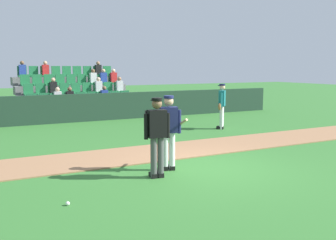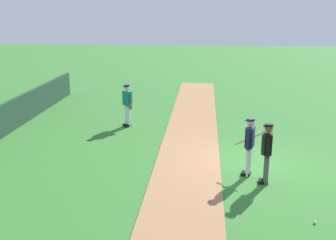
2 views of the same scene
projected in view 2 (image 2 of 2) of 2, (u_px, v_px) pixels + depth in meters
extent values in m
plane|color=#33702D|center=(254.00, 166.00, 12.88)|extent=(80.00, 80.00, 0.00)
cube|color=#9E704C|center=(188.00, 163.00, 13.06)|extent=(28.00, 2.07, 0.03)
cylinder|color=white|center=(248.00, 162.00, 11.96)|extent=(0.14, 0.14, 0.90)
cylinder|color=white|center=(249.00, 160.00, 12.10)|extent=(0.14, 0.14, 0.90)
cube|color=black|center=(245.00, 174.00, 12.09)|extent=(0.19, 0.28, 0.10)
cube|color=black|center=(246.00, 172.00, 12.23)|extent=(0.19, 0.28, 0.10)
cube|color=#191E47|center=(250.00, 137.00, 11.83)|extent=(0.45, 0.32, 0.60)
cylinder|color=#191E47|center=(248.00, 141.00, 11.62)|extent=(0.09, 0.09, 0.55)
cylinder|color=#191E47|center=(251.00, 136.00, 12.07)|extent=(0.09, 0.09, 0.55)
sphere|color=tan|center=(251.00, 123.00, 11.71)|extent=(0.22, 0.22, 0.22)
cylinder|color=#191E4C|center=(251.00, 119.00, 11.69)|extent=(0.23, 0.23, 0.06)
cube|color=#191E4C|center=(247.00, 120.00, 11.73)|extent=(0.21, 0.17, 0.02)
cylinder|color=tan|center=(248.00, 139.00, 12.13)|extent=(0.07, 0.80, 0.41)
cylinder|color=#4C4C4C|center=(266.00, 169.00, 11.42)|extent=(0.14, 0.14, 0.90)
cylinder|color=#4C4C4C|center=(266.00, 167.00, 11.57)|extent=(0.14, 0.14, 0.90)
cube|color=black|center=(263.00, 182.00, 11.54)|extent=(0.15, 0.27, 0.10)
cube|color=black|center=(263.00, 180.00, 11.69)|extent=(0.15, 0.27, 0.10)
cube|color=black|center=(268.00, 143.00, 11.29)|extent=(0.42, 0.26, 0.60)
cylinder|color=black|center=(268.00, 148.00, 11.07)|extent=(0.09, 0.09, 0.55)
cylinder|color=black|center=(268.00, 142.00, 11.54)|extent=(0.09, 0.09, 0.55)
sphere|color=brown|center=(269.00, 128.00, 11.17)|extent=(0.22, 0.22, 0.22)
cylinder|color=black|center=(269.00, 125.00, 11.15)|extent=(0.23, 0.23, 0.06)
cube|color=black|center=(265.00, 126.00, 11.17)|extent=(0.19, 0.14, 0.02)
cube|color=black|center=(263.00, 143.00, 11.32)|extent=(0.45, 0.13, 0.56)
cylinder|color=white|center=(129.00, 116.00, 16.93)|extent=(0.14, 0.14, 0.90)
cylinder|color=white|center=(127.00, 115.00, 17.05)|extent=(0.14, 0.14, 0.90)
cube|color=black|center=(128.00, 126.00, 17.00)|extent=(0.27, 0.27, 0.10)
cube|color=black|center=(126.00, 125.00, 17.12)|extent=(0.27, 0.27, 0.10)
cube|color=#197075|center=(127.00, 98.00, 16.79)|extent=(0.43, 0.44, 0.60)
cylinder|color=#197075|center=(131.00, 100.00, 16.62)|extent=(0.09, 0.09, 0.55)
cylinder|color=#197075|center=(124.00, 98.00, 16.98)|extent=(0.09, 0.09, 0.55)
sphere|color=beige|center=(127.00, 88.00, 16.67)|extent=(0.22, 0.22, 0.22)
cylinder|color=#191E4C|center=(127.00, 86.00, 16.64)|extent=(0.23, 0.23, 0.06)
cube|color=#191E4C|center=(125.00, 87.00, 16.59)|extent=(0.21, 0.21, 0.02)
ellipsoid|color=brown|center=(130.00, 107.00, 16.64)|extent=(0.22, 0.23, 0.28)
sphere|color=white|center=(315.00, 222.00, 9.44)|extent=(0.07, 0.07, 0.07)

